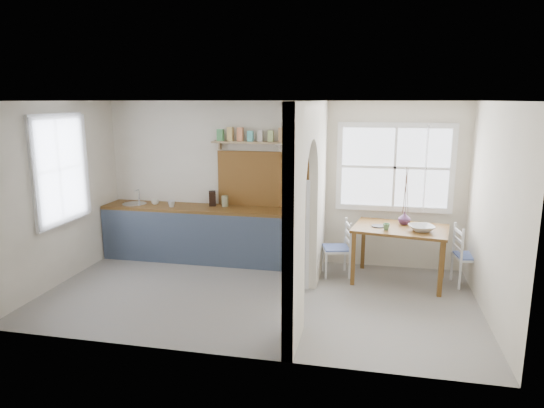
% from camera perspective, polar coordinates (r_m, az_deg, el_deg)
% --- Properties ---
extents(floor, '(5.80, 3.20, 0.01)m').
position_cam_1_polar(floor, '(6.72, -1.79, -10.74)').
color(floor, gray).
rests_on(floor, ground).
extents(ceiling, '(5.80, 3.20, 0.01)m').
position_cam_1_polar(ceiling, '(6.19, -1.95, 12.03)').
color(ceiling, silver).
rests_on(ceiling, walls).
extents(walls, '(5.81, 3.21, 2.60)m').
position_cam_1_polar(walls, '(6.33, -1.87, 0.17)').
color(walls, silver).
rests_on(walls, floor).
extents(partition, '(0.12, 3.20, 2.60)m').
position_cam_1_polar(partition, '(6.23, 4.52, 1.37)').
color(partition, silver).
rests_on(partition, floor).
extents(kitchen_window, '(0.10, 1.16, 1.50)m').
position_cam_1_polar(kitchen_window, '(7.48, -23.84, 3.72)').
color(kitchen_window, white).
rests_on(kitchen_window, walls).
extents(nook_window, '(1.76, 0.10, 1.30)m').
position_cam_1_polar(nook_window, '(7.64, 14.24, 4.18)').
color(nook_window, white).
rests_on(nook_window, walls).
extents(counter, '(3.50, 0.60, 0.90)m').
position_cam_1_polar(counter, '(8.08, -7.41, -3.42)').
color(counter, brown).
rests_on(counter, floor).
extents(sink, '(0.40, 0.40, 0.02)m').
position_cam_1_polar(sink, '(8.46, -15.89, -0.05)').
color(sink, '#B4B9C1').
rests_on(sink, counter).
extents(backsplash, '(1.65, 0.03, 0.90)m').
position_cam_1_polar(backsplash, '(7.87, -0.61, 2.93)').
color(backsplash, brown).
rests_on(backsplash, walls).
extents(shelf, '(1.75, 0.20, 0.21)m').
position_cam_1_polar(shelf, '(7.71, -0.76, 7.69)').
color(shelf, tan).
rests_on(shelf, walls).
extents(pendant_lamp, '(0.26, 0.26, 0.16)m').
position_cam_1_polar(pendant_lamp, '(7.32, 1.39, 6.41)').
color(pendant_lamp, beige).
rests_on(pendant_lamp, ceiling).
extents(utensil_rail, '(0.02, 0.50, 0.02)m').
position_cam_1_polar(utensil_rail, '(7.06, 4.68, 2.64)').
color(utensil_rail, '#B4B9C1').
rests_on(utensil_rail, partition).
extents(dining_table, '(1.43, 1.07, 0.82)m').
position_cam_1_polar(dining_table, '(7.32, 14.72, -5.77)').
color(dining_table, brown).
rests_on(dining_table, floor).
extents(chair_left, '(0.48, 0.48, 0.85)m').
position_cam_1_polar(chair_left, '(7.40, 7.56, -5.13)').
color(chair_left, silver).
rests_on(chair_left, floor).
extents(chair_right, '(0.46, 0.46, 0.88)m').
position_cam_1_polar(chair_right, '(7.49, 22.26, -5.65)').
color(chair_right, silver).
rests_on(chair_right, floor).
extents(kettle, '(0.21, 0.19, 0.21)m').
position_cam_1_polar(kettle, '(7.54, 1.62, -0.17)').
color(kettle, silver).
rests_on(kettle, counter).
extents(mug_a, '(0.15, 0.15, 0.11)m').
position_cam_1_polar(mug_a, '(8.07, -11.74, 0.05)').
color(mug_a, silver).
rests_on(mug_a, counter).
extents(mug_b, '(0.15, 0.15, 0.09)m').
position_cam_1_polar(mug_b, '(8.31, -13.59, 0.26)').
color(mug_b, silver).
rests_on(mug_b, counter).
extents(knife_block, '(0.15, 0.18, 0.24)m').
position_cam_1_polar(knife_block, '(8.05, -7.03, 0.66)').
color(knife_block, black).
rests_on(knife_block, counter).
extents(jar, '(0.13, 0.13, 0.18)m').
position_cam_1_polar(jar, '(7.97, -5.55, 0.34)').
color(jar, '#8A865D').
rests_on(jar, counter).
extents(towel_magenta, '(0.02, 0.03, 0.56)m').
position_cam_1_polar(towel_magenta, '(7.41, 4.35, -6.27)').
color(towel_magenta, '#DB3B7E').
rests_on(towel_magenta, counter).
extents(towel_orange, '(0.02, 0.03, 0.53)m').
position_cam_1_polar(towel_orange, '(7.41, 4.35, -6.46)').
color(towel_orange, '#C15E16').
rests_on(towel_orange, counter).
extents(bowl, '(0.42, 0.42, 0.08)m').
position_cam_1_polar(bowl, '(7.08, 17.18, -2.73)').
color(bowl, silver).
rests_on(bowl, dining_table).
extents(table_cup, '(0.12, 0.12, 0.09)m').
position_cam_1_polar(table_cup, '(7.01, 13.30, -2.62)').
color(table_cup, '#639967').
rests_on(table_cup, dining_table).
extents(plate, '(0.20, 0.20, 0.02)m').
position_cam_1_polar(plate, '(7.17, 12.36, -2.55)').
color(plate, '#2D2929').
rests_on(plate, dining_table).
extents(vase, '(0.20, 0.20, 0.19)m').
position_cam_1_polar(vase, '(7.38, 15.32, -1.61)').
color(vase, '#542E58').
rests_on(vase, dining_table).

